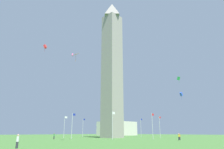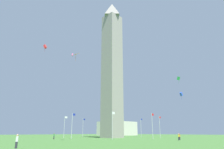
% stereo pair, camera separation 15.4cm
% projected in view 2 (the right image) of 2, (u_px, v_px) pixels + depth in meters
% --- Properties ---
extents(ground_plane, '(260.00, 260.00, 0.00)m').
position_uv_depth(ground_plane, '(112.00, 138.00, 71.29)').
color(ground_plane, '#3D6B2D').
extents(obelisk_monument, '(6.04, 6.04, 54.92)m').
position_uv_depth(obelisk_monument, '(112.00, 65.00, 78.87)').
color(obelisk_monument, gray).
rests_on(obelisk_monument, ground).
extents(flagpole_n, '(1.12, 0.14, 7.63)m').
position_uv_depth(flagpole_n, '(141.00, 127.00, 84.19)').
color(flagpole_n, silver).
rests_on(flagpole_n, ground).
extents(flagpole_ne, '(1.12, 0.14, 7.63)m').
position_uv_depth(flagpole_ne, '(112.00, 127.00, 88.99)').
color(flagpole_ne, silver).
rests_on(flagpole_ne, ground).
extents(flagpole_e, '(1.12, 0.14, 7.63)m').
position_uv_depth(flagpole_e, '(83.00, 127.00, 84.12)').
color(flagpole_e, silver).
rests_on(flagpole_e, ground).
extents(flagpole_se, '(1.12, 0.14, 7.63)m').
position_uv_depth(flagpole_se, '(64.00, 126.00, 72.44)').
color(flagpole_se, silver).
rests_on(flagpole_se, ground).
extents(flagpole_s, '(1.12, 0.14, 7.63)m').
position_uv_depth(flagpole_s, '(72.00, 124.00, 60.80)').
color(flagpole_s, silver).
rests_on(flagpole_s, ground).
extents(flagpole_sw, '(1.12, 0.14, 7.63)m').
position_uv_depth(flagpole_sw, '(112.00, 124.00, 56.00)').
color(flagpole_sw, silver).
rests_on(flagpole_sw, ground).
extents(flagpole_w, '(1.12, 0.14, 7.63)m').
position_uv_depth(flagpole_w, '(152.00, 124.00, 60.87)').
color(flagpole_w, silver).
rests_on(flagpole_w, ground).
extents(flagpole_nw, '(1.12, 0.14, 7.63)m').
position_uv_depth(flagpole_nw, '(160.00, 126.00, 72.54)').
color(flagpole_nw, silver).
rests_on(flagpole_nw, ground).
extents(person_green_shirt, '(0.32, 0.32, 1.71)m').
position_uv_depth(person_green_shirt, '(54.00, 136.00, 58.28)').
color(person_green_shirt, '#2D2D38').
rests_on(person_green_shirt, ground).
extents(person_white_shirt, '(0.32, 0.32, 1.69)m').
position_uv_depth(person_white_shirt, '(17.00, 141.00, 25.22)').
color(person_white_shirt, '#2D2D38').
rests_on(person_white_shirt, ground).
extents(person_orange_shirt, '(0.32, 0.32, 1.60)m').
position_uv_depth(person_orange_shirt, '(180.00, 137.00, 52.68)').
color(person_orange_shirt, '#2D2D38').
rests_on(person_orange_shirt, ground).
extents(person_yellow_shirt, '(0.32, 0.32, 1.65)m').
position_uv_depth(person_yellow_shirt, '(179.00, 137.00, 50.49)').
color(person_yellow_shirt, '#2D2D38').
rests_on(person_yellow_shirt, ground).
extents(kite_pink_box, '(0.71, 0.63, 1.56)m').
position_uv_depth(kite_pink_box, '(72.00, 55.00, 65.79)').
color(kite_pink_box, pink).
extents(kite_red_box, '(1.18, 1.37, 2.69)m').
position_uv_depth(kite_red_box, '(45.00, 47.00, 68.51)').
color(kite_red_box, red).
extents(kite_green_box, '(0.64, 0.90, 2.05)m').
position_uv_depth(kite_green_box, '(178.00, 78.00, 57.78)').
color(kite_green_box, green).
extents(kite_blue_box, '(1.15, 0.71, 2.45)m').
position_uv_depth(kite_blue_box, '(181.00, 94.00, 66.07)').
color(kite_blue_box, blue).
extents(kite_orange_diamond, '(1.16, 1.32, 2.16)m').
position_uv_depth(kite_orange_diamond, '(76.00, 55.00, 49.95)').
color(kite_orange_diamond, orange).
extents(distant_building, '(19.23, 17.93, 8.46)m').
position_uv_depth(distant_building, '(117.00, 129.00, 129.31)').
color(distant_building, beige).
rests_on(distant_building, ground).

